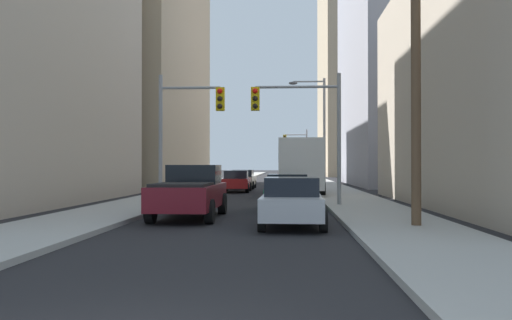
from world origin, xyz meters
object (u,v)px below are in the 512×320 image
(sedan_silver, at_px, (292,202))
(sedan_beige, at_px, (243,179))
(traffic_signal_near_left, at_px, (188,119))
(traffic_signal_far_right, at_px, (297,147))
(pickup_truck_maroon, at_px, (190,192))
(sedan_green, at_px, (287,192))
(city_bus, at_px, (301,165))
(traffic_signal_near_right, at_px, (300,117))
(sedan_red, at_px, (236,181))

(sedan_silver, xyz_separation_m, sedan_beige, (-3.65, 26.46, 0.00))
(traffic_signal_near_left, relative_size, traffic_signal_far_right, 1.00)
(pickup_truck_maroon, distance_m, sedan_green, 4.77)
(city_bus, xyz_separation_m, pickup_truck_maroon, (-4.36, -15.68, -1.00))
(sedan_beige, xyz_separation_m, traffic_signal_near_right, (4.12, -18.96, 3.28))
(sedan_silver, bearing_deg, city_bus, 87.58)
(traffic_signal_far_right, bearing_deg, traffic_signal_near_left, -98.66)
(sedan_silver, bearing_deg, pickup_truck_maroon, 144.78)
(sedan_green, height_order, traffic_signal_near_right, traffic_signal_near_right)
(city_bus, relative_size, sedan_silver, 2.73)
(sedan_silver, relative_size, traffic_signal_far_right, 0.71)
(traffic_signal_near_left, height_order, traffic_signal_near_right, same)
(city_bus, relative_size, sedan_green, 2.74)
(sedan_beige, height_order, traffic_signal_near_left, traffic_signal_near_left)
(city_bus, height_order, pickup_truck_maroon, city_bus)
(sedan_beige, bearing_deg, traffic_signal_far_right, 75.53)
(sedan_green, bearing_deg, pickup_truck_maroon, -136.57)
(pickup_truck_maroon, xyz_separation_m, traffic_signal_near_left, (-1.03, 4.96, 3.07))
(sedan_green, height_order, traffic_signal_far_right, traffic_signal_far_right)
(city_bus, distance_m, traffic_signal_near_right, 10.93)
(sedan_green, height_order, sedan_beige, same)
(traffic_signal_near_left, relative_size, traffic_signal_near_right, 1.00)
(sedan_silver, height_order, sedan_red, same)
(sedan_silver, distance_m, traffic_signal_near_right, 8.20)
(traffic_signal_near_left, bearing_deg, sedan_beige, 87.07)
(sedan_red, xyz_separation_m, traffic_signal_far_right, (4.71, 23.67, 3.22))
(sedan_green, relative_size, traffic_signal_near_left, 0.70)
(sedan_red, bearing_deg, traffic_signal_far_right, 78.75)
(city_bus, distance_m, pickup_truck_maroon, 16.31)
(pickup_truck_maroon, height_order, traffic_signal_near_right, traffic_signal_near_right)
(traffic_signal_far_right, bearing_deg, traffic_signal_near_right, -90.87)
(sedan_red, relative_size, traffic_signal_far_right, 0.71)
(sedan_silver, xyz_separation_m, sedan_green, (-0.13, 5.82, 0.00))
(traffic_signal_near_left, distance_m, traffic_signal_far_right, 37.53)
(city_bus, xyz_separation_m, traffic_signal_near_right, (-0.31, -10.72, 2.13))
(sedan_red, height_order, traffic_signal_near_left, traffic_signal_near_left)
(sedan_beige, bearing_deg, pickup_truck_maroon, -89.86)
(city_bus, distance_m, sedan_silver, 18.27)
(sedan_green, bearing_deg, city_bus, 85.86)
(sedan_green, bearing_deg, sedan_beige, 99.69)
(sedan_silver, xyz_separation_m, sedan_red, (-3.68, 20.93, 0.00))
(sedan_silver, distance_m, sedan_green, 5.82)
(sedan_green, xyz_separation_m, sedan_beige, (-3.52, 20.65, 0.00))
(city_bus, bearing_deg, traffic_signal_near_right, -91.64)
(city_bus, height_order, sedan_red, city_bus)
(city_bus, bearing_deg, sedan_green, -94.14)
(traffic_signal_near_right, bearing_deg, traffic_signal_far_right, 89.13)
(sedan_red, height_order, sedan_beige, same)
(pickup_truck_maroon, relative_size, sedan_silver, 1.28)
(sedan_beige, distance_m, traffic_signal_far_right, 19.01)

